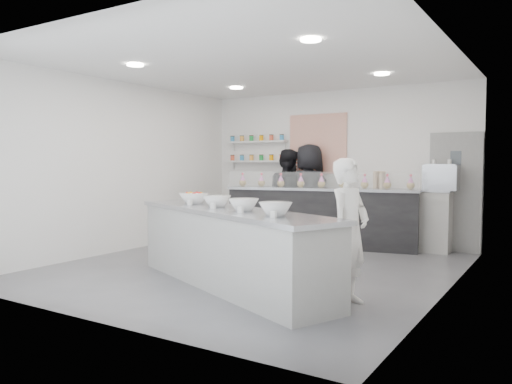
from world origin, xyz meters
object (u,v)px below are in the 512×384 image
woman_prep (349,232)px  staff_right (309,193)px  prep_counter (230,248)px  staff_left (287,195)px  back_bar (321,217)px  espresso_ledge (409,219)px  espresso_machine (441,178)px

woman_prep → staff_right: (-2.29, 3.71, 0.16)m
prep_counter → staff_left: staff_left is taller
woman_prep → staff_left: (-2.77, 3.71, 0.11)m
back_bar → espresso_ledge: 1.57m
espresso_ledge → staff_left: size_ratio=0.80×
espresso_machine → staff_left: staff_left is taller
espresso_ledge → staff_left: (-2.39, -0.18, 0.37)m
prep_counter → espresso_ledge: size_ratio=2.46×
espresso_machine → staff_left: bearing=-176.5°
back_bar → woman_prep: size_ratio=2.20×
staff_left → staff_right: bearing=-176.7°
prep_counter → staff_left: (-1.18, 3.72, 0.43)m
espresso_machine → back_bar: bearing=-166.3°
prep_counter → espresso_ledge: espresso_ledge is taller
prep_counter → staff_right: size_ratio=1.87×
back_bar → espresso_machine: (2.04, 0.50, 0.76)m
espresso_ledge → espresso_machine: 0.94m
espresso_machine → staff_right: staff_right is taller
woman_prep → staff_left: staff_left is taller
back_bar → woman_prep: woman_prep is taller
espresso_ledge → espresso_machine: espresso_machine is taller
woman_prep → back_bar: bearing=39.1°
back_bar → espresso_machine: espresso_machine is taller
staff_right → espresso_ledge: bearing=-154.6°
staff_left → staff_right: (0.49, 0.00, 0.05)m
woman_prep → staff_right: bearing=41.7°
back_bar → staff_left: 1.02m
woman_prep → staff_right: 4.36m
espresso_machine → woman_prep: bearing=-92.4°
prep_counter → woman_prep: size_ratio=2.24×
espresso_ledge → woman_prep: (0.38, -3.89, 0.26)m
woman_prep → staff_left: size_ratio=0.88×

